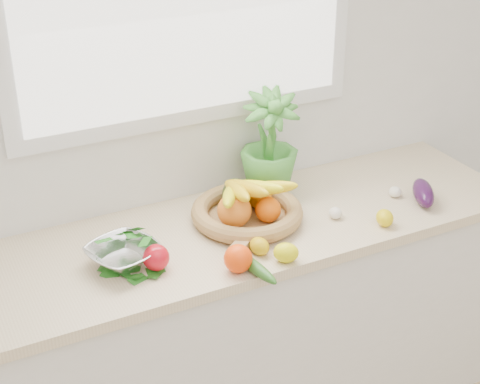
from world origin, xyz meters
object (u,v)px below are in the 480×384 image
apple (156,258)px  cucumber (255,267)px  fruit_basket (246,207)px  colander_with_spinach (123,250)px  eggplant (423,193)px  potted_herb (270,142)px

apple → cucumber: (0.27, -0.16, -0.02)m
fruit_basket → colander_with_spinach: 0.49m
eggplant → potted_herb: (-0.48, 0.32, 0.18)m
eggplant → cucumber: 0.79m
apple → eggplant: bearing=-1.4°
cucumber → fruit_basket: bearing=67.6°
apple → eggplant: 1.05m
apple → eggplant: size_ratio=0.45×
fruit_basket → apple: bearing=-159.8°
cucumber → potted_herb: 0.58m
apple → colander_with_spinach: 0.11m
cucumber → colander_with_spinach: colander_with_spinach is taller
cucumber → colander_with_spinach: 0.43m
cucumber → fruit_basket: fruit_basket is taller
fruit_basket → colander_with_spinach: size_ratio=1.62×
apple → cucumber: size_ratio=0.39×
eggplant → fruit_basket: size_ratio=0.42×
apple → potted_herb: (0.57, 0.29, 0.17)m
cucumber → potted_herb: potted_herb is taller
apple → potted_herb: size_ratio=0.22×
apple → colander_with_spinach: bearing=142.2°
apple → cucumber: bearing=-30.7°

